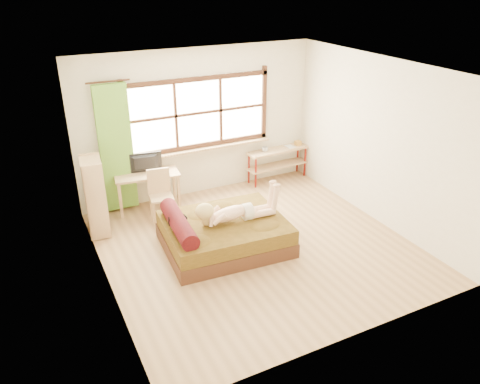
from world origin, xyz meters
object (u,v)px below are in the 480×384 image
woman (235,204)px  bed (222,233)px  kitten (177,222)px  pipe_shelf (278,157)px  chair (160,191)px  desk (147,178)px  bookshelf (95,196)px

woman → bed: bearing=168.8°
kitten → pipe_shelf: 3.29m
chair → pipe_shelf: chair is taller
kitten → desk: 1.65m
chair → bookshelf: bearing=-169.0°
desk → chair: chair is taller
desk → chair: bearing=-65.6°
woman → chair: size_ratio=1.48×
woman → desk: bearing=118.6°
woman → kitten: (-0.87, 0.15, -0.16)m
pipe_shelf → bookshelf: 3.74m
kitten → bed: bearing=-4.1°
woman → desk: 1.99m
bed → pipe_shelf: (2.10, 1.87, 0.23)m
woman → bookshelf: size_ratio=1.00×
woman → desk: size_ratio=1.10×
kitten → desk: bearing=92.5°
desk → chair: 0.41m
bed → desk: bearing=113.9°
woman → bookshelf: 2.26m
pipe_shelf → bookshelf: bearing=-174.9°
desk → pipe_shelf: 2.74m
desk → bookshelf: (-0.96, -0.43, 0.05)m
bed → desk: size_ratio=1.66×
kitten → desk: size_ratio=0.24×
chair → pipe_shelf: (2.62, 0.49, -0.00)m
chair → bookshelf: bookshelf is taller
kitten → chair: size_ratio=0.32×
desk → chair: (0.11, -0.37, -0.12)m
pipe_shelf → kitten: bearing=-150.8°
kitten → chair: 1.29m
pipe_shelf → bookshelf: bookshelf is taller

